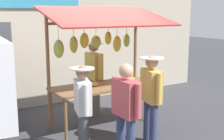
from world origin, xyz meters
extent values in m
plane|color=#38383D|center=(0.00, 0.00, 0.00)|extent=(40.00, 40.00, 0.00)
cube|color=#B2A893|center=(0.00, -2.20, 1.70)|extent=(9.00, 0.25, 3.40)
cube|color=brown|center=(0.00, 0.00, 0.85)|extent=(2.20, 0.90, 0.05)
cylinder|color=brown|center=(1.04, 0.39, 0.41)|extent=(0.06, 0.06, 0.83)
cylinder|color=brown|center=(-1.04, 0.39, 0.41)|extent=(0.06, 0.06, 0.83)
cylinder|color=brown|center=(1.04, -0.39, 0.41)|extent=(0.06, 0.06, 0.83)
cylinder|color=brown|center=(-1.04, -0.39, 0.41)|extent=(0.06, 0.06, 0.83)
cylinder|color=brown|center=(1.06, -0.40, 1.18)|extent=(0.07, 0.07, 2.35)
cylinder|color=brown|center=(-1.06, -0.40, 1.18)|extent=(0.07, 0.07, 2.35)
cylinder|color=brown|center=(0.00, -0.40, 2.15)|extent=(2.12, 0.06, 0.06)
cube|color=#B72D28|center=(0.00, 0.15, 2.30)|extent=(2.50, 1.46, 0.39)
cylinder|color=brown|center=(-0.79, -0.37, 2.02)|extent=(0.01, 0.01, 0.25)
ellipsoid|color=#B2CC4C|center=(-0.79, -0.37, 1.75)|extent=(0.22, 0.23, 0.30)
cylinder|color=brown|center=(-0.54, -0.38, 2.01)|extent=(0.01, 0.01, 0.29)
ellipsoid|color=yellow|center=(-0.54, -0.38, 1.68)|extent=(0.23, 0.22, 0.36)
cylinder|color=brown|center=(-0.29, -0.34, 2.06)|extent=(0.01, 0.01, 0.18)
ellipsoid|color=yellow|center=(-0.29, -0.34, 1.82)|extent=(0.17, 0.20, 0.29)
cylinder|color=brown|center=(0.00, -0.35, 2.02)|extent=(0.01, 0.01, 0.26)
ellipsoid|color=#B2CC4C|center=(0.00, -0.35, 1.75)|extent=(0.27, 0.28, 0.27)
cylinder|color=brown|center=(0.28, -0.34, 2.05)|extent=(0.01, 0.01, 0.20)
ellipsoid|color=yellow|center=(0.28, -0.34, 1.80)|extent=(0.23, 0.21, 0.32)
cylinder|color=brown|center=(0.52, -0.35, 2.02)|extent=(0.01, 0.01, 0.25)
ellipsoid|color=gold|center=(0.52, -0.35, 1.72)|extent=(0.22, 0.23, 0.35)
cylinder|color=brown|center=(0.84, -0.35, 1.99)|extent=(0.01, 0.01, 0.31)
ellipsoid|color=#B2CC4C|center=(0.84, -0.35, 1.65)|extent=(0.25, 0.23, 0.37)
ellipsoid|color=gold|center=(0.23, -0.02, 0.93)|extent=(0.21, 0.17, 0.10)
ellipsoid|color=orange|center=(-0.56, 0.12, 0.95)|extent=(0.22, 0.15, 0.14)
cylinder|color=#726656|center=(-0.15, -0.89, 0.43)|extent=(0.14, 0.14, 0.85)
cylinder|color=#726656|center=(-0.15, -0.61, 0.43)|extent=(0.14, 0.14, 0.85)
cube|color=gold|center=(-0.15, -0.75, 1.16)|extent=(0.23, 0.52, 0.60)
cylinder|color=gold|center=(-0.15, -1.07, 1.18)|extent=(0.09, 0.09, 0.56)
cylinder|color=gold|center=(-0.14, -0.43, 1.18)|extent=(0.09, 0.09, 0.56)
sphere|color=#A87A5B|center=(-0.15, -0.75, 1.61)|extent=(0.23, 0.23, 0.23)
cylinder|color=beige|center=(-0.15, -0.75, 1.68)|extent=(0.45, 0.45, 0.02)
cylinder|color=#4C4C51|center=(1.02, 1.13, 0.38)|extent=(0.14, 0.14, 0.75)
cylinder|color=#4C4C51|center=(0.95, 0.89, 0.38)|extent=(0.14, 0.14, 0.75)
cube|color=silver|center=(0.99, 1.01, 1.02)|extent=(0.33, 0.50, 0.53)
cylinder|color=silver|center=(1.06, 1.29, 1.04)|extent=(0.09, 0.09, 0.49)
cylinder|color=silver|center=(0.91, 0.73, 1.04)|extent=(0.09, 0.09, 0.49)
sphere|color=#8C664C|center=(0.99, 1.01, 1.42)|extent=(0.21, 0.21, 0.21)
cylinder|color=beige|center=(0.99, 1.01, 1.49)|extent=(0.39, 0.39, 0.02)
cylinder|color=navy|center=(-0.21, 1.36, 0.40)|extent=(0.14, 0.14, 0.81)
cylinder|color=navy|center=(-0.28, 1.10, 0.40)|extent=(0.14, 0.14, 0.81)
cube|color=gold|center=(-0.24, 1.23, 1.09)|extent=(0.33, 0.53, 0.57)
cylinder|color=gold|center=(-0.17, 1.52, 1.12)|extent=(0.09, 0.09, 0.53)
cylinder|color=gold|center=(-0.32, 0.93, 1.12)|extent=(0.09, 0.09, 0.53)
sphere|color=#A87A5B|center=(-0.24, 1.23, 1.52)|extent=(0.22, 0.22, 0.22)
cylinder|color=beige|center=(-0.24, 1.23, 1.59)|extent=(0.42, 0.42, 0.02)
cylinder|color=navy|center=(0.55, 1.47, 0.40)|extent=(0.14, 0.14, 0.80)
cube|color=#BF4C51|center=(0.54, 1.60, 1.08)|extent=(0.23, 0.49, 0.56)
cylinder|color=#BF4C51|center=(0.54, 1.90, 1.10)|extent=(0.09, 0.09, 0.52)
cylinder|color=#BF4C51|center=(0.55, 1.30, 1.10)|extent=(0.09, 0.09, 0.52)
sphere|color=tan|center=(0.54, 1.60, 1.50)|extent=(0.22, 0.22, 0.22)
camera|label=1|loc=(3.02, 5.28, 2.35)|focal=48.27mm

